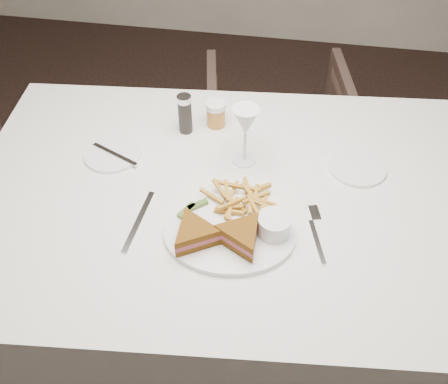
% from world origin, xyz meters
% --- Properties ---
extents(table, '(1.47, 1.05, 0.75)m').
position_xyz_m(table, '(-0.33, 0.28, 0.38)').
color(table, silver).
rests_on(table, ground).
extents(chair_far, '(0.70, 0.67, 0.62)m').
position_xyz_m(chair_far, '(-0.25, 1.11, 0.31)').
color(chair_far, '#423028').
rests_on(chair_far, ground).
extents(table_setting, '(0.84, 0.60, 0.18)m').
position_xyz_m(table_setting, '(-0.32, 0.24, 0.79)').
color(table_setting, white).
rests_on(table_setting, table).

